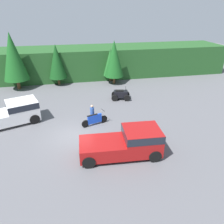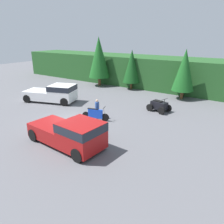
{
  "view_description": "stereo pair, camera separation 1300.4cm",
  "coord_description": "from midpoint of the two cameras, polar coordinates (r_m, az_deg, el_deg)",
  "views": [
    {
      "loc": [
        -0.11,
        -14.57,
        9.01
      ],
      "look_at": [
        3.17,
        1.63,
        0.95
      ],
      "focal_mm": 35.0,
      "sensor_mm": 36.0,
      "label": 1
    },
    {
      "loc": [
        12.36,
        -11.71,
        6.69
      ],
      "look_at": [
        3.17,
        1.63,
        0.95
      ],
      "focal_mm": 35.0,
      "sensor_mm": 36.0,
      "label": 2
    }
  ],
  "objects": [
    {
      "name": "dirt_bike",
      "position": [
        16.91,
        -25.48,
        -2.53
      ],
      "size": [
        2.24,
        0.95,
        1.2
      ],
      "rotation": [
        0.0,
        0.0,
        0.32
      ],
      "color": "black",
      "rests_on": "ground_plane"
    },
    {
      "name": "rider_person",
      "position": [
        17.15,
        -25.91,
        -0.72
      ],
      "size": [
        0.46,
        0.46,
        1.65
      ],
      "rotation": [
        0.0,
        0.0,
        0.52
      ],
      "color": "navy",
      "rests_on": "ground_plane"
    },
    {
      "name": "quad_atv",
      "position": [
        20.96,
        -13.58,
        4.76
      ],
      "size": [
        2.17,
        1.62,
        1.29
      ],
      "rotation": [
        0.0,
        0.0,
        -0.2
      ],
      "color": "black",
      "rests_on": "ground_plane"
    },
    {
      "name": "ground_plane",
      "position": [
        16.48,
        -31.74,
        -6.78
      ],
      "size": [
        80.0,
        80.0,
        0.0
      ],
      "primitive_type": "plane",
      "color": "#5B5B60"
    },
    {
      "name": "tree_mid_left",
      "position": [
        27.4,
        -28.01,
        12.73
      ],
      "size": [
        2.2,
        2.2,
        4.99
      ],
      "color": "brown",
      "rests_on": "ground_plane"
    },
    {
      "name": "tree_left",
      "position": [
        28.32,
        -38.01,
        12.54
      ],
      "size": [
        2.87,
        2.87,
        6.52
      ],
      "color": "brown",
      "rests_on": "ground_plane"
    },
    {
      "name": "hillside_backdrop",
      "position": [
        30.35,
        -23.46,
        12.73
      ],
      "size": [
        44.0,
        6.0,
        3.92
      ],
      "color": "#235123",
      "rests_on": "ground_plane"
    },
    {
      "name": "tree_mid_right",
      "position": [
        26.63,
        -13.48,
        13.68
      ],
      "size": [
        1.86,
        1.86,
        4.23
      ],
      "color": "brown",
      "rests_on": "ground_plane"
    },
    {
      "name": "pickup_truck_second",
      "position": [
        20.9,
        -42.97,
        -0.5
      ],
      "size": [
        5.77,
        3.8,
        1.86
      ],
      "rotation": [
        0.0,
        0.0,
        0.33
      ],
      "color": "white",
      "rests_on": "ground_plane"
    },
    {
      "name": "pickup_truck_red",
      "position": [
        12.56,
        -22.77,
        -9.51
      ],
      "size": [
        5.4,
        2.54,
        1.86
      ],
      "rotation": [
        0.0,
        0.0,
        -0.06
      ],
      "color": "maroon",
      "rests_on": "ground_plane"
    },
    {
      "name": "tree_right",
      "position": [
        25.38,
        -13.12,
        14.69
      ],
      "size": [
        2.36,
        2.36,
        5.37
      ],
      "color": "brown",
      "rests_on": "ground_plane"
    }
  ]
}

